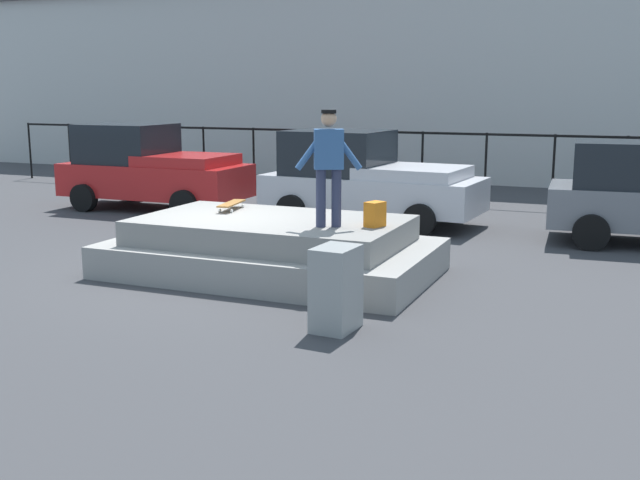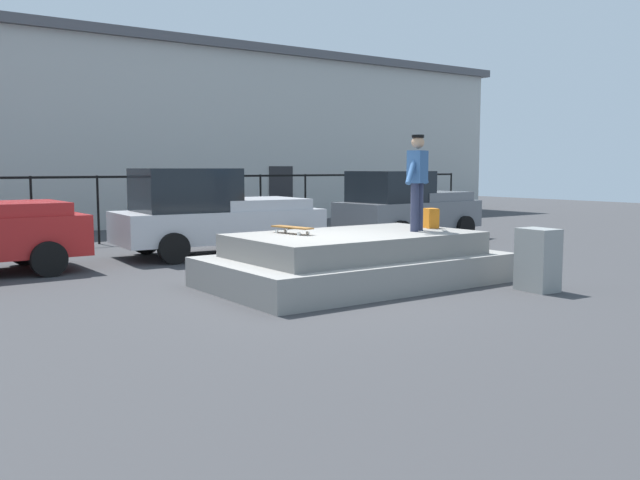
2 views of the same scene
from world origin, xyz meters
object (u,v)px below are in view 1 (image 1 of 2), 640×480
(skateboarder, at_px, (329,160))
(backpack, at_px, (375,214))
(skateboard, at_px, (231,204))
(utility_box, at_px, (336,289))
(car_red_pickup_near, at_px, (149,168))
(car_silver_pickup_mid, at_px, (365,178))

(skateboarder, height_order, backpack, skateboarder)
(skateboard, distance_m, backpack, 2.69)
(skateboarder, height_order, skateboard, skateboarder)
(backpack, distance_m, utility_box, 2.22)
(skateboarder, height_order, car_red_pickup_near, skateboarder)
(skateboarder, height_order, car_silver_pickup_mid, skateboarder)
(skateboarder, xyz_separation_m, car_red_pickup_near, (-6.61, 5.03, -0.84))
(car_silver_pickup_mid, distance_m, utility_box, 7.40)
(skateboarder, bearing_deg, car_red_pickup_near, 142.74)
(car_silver_pickup_mid, relative_size, utility_box, 4.68)
(skateboard, xyz_separation_m, utility_box, (2.89, -2.68, -0.47))
(skateboard, xyz_separation_m, car_silver_pickup_mid, (0.72, 4.38, -0.02))
(skateboard, bearing_deg, utility_box, -42.82)
(car_silver_pickup_mid, bearing_deg, car_red_pickup_near, -178.20)
(backpack, height_order, utility_box, backpack)
(skateboarder, distance_m, utility_box, 2.44)
(skateboarder, distance_m, backpack, 1.01)
(utility_box, bearing_deg, backpack, 100.87)
(backpack, distance_m, car_red_pickup_near, 8.64)
(skateboarder, xyz_separation_m, skateboard, (-2.03, 0.82, -0.85))
(skateboarder, relative_size, backpack, 4.60)
(backpack, xyz_separation_m, car_silver_pickup_mid, (-1.91, 4.93, -0.10))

